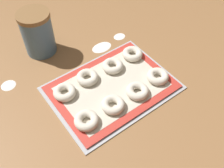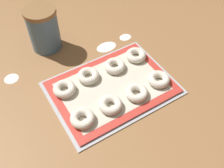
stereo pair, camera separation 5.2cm
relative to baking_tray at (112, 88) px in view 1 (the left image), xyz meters
name	(u,v)px [view 1 (the left image)]	position (x,y,z in m)	size (l,w,h in m)	color
ground_plane	(117,89)	(0.01, -0.01, 0.00)	(2.80, 2.80, 0.00)	olive
baking_tray	(112,88)	(0.00, 0.00, 0.00)	(0.43, 0.32, 0.01)	#B2B5BA
baking_mat	(112,87)	(0.00, 0.00, 0.01)	(0.41, 0.29, 0.00)	red
bagel_front_far_left	(86,120)	(-0.15, -0.07, 0.02)	(0.08, 0.08, 0.03)	silver
bagel_front_mid_left	(113,105)	(-0.05, -0.07, 0.02)	(0.08, 0.08, 0.03)	silver
bagel_front_mid_right	(137,91)	(0.05, -0.08, 0.02)	(0.08, 0.08, 0.03)	silver
bagel_front_far_right	(158,76)	(0.15, -0.07, 0.02)	(0.08, 0.08, 0.03)	silver
bagel_back_far_left	(65,92)	(-0.15, 0.07, 0.02)	(0.08, 0.08, 0.03)	silver
bagel_back_mid_left	(87,77)	(-0.05, 0.08, 0.02)	(0.08, 0.08, 0.03)	silver
bagel_back_mid_right	(113,66)	(0.06, 0.07, 0.02)	(0.08, 0.08, 0.03)	silver
bagel_back_far_right	(132,54)	(0.16, 0.08, 0.02)	(0.08, 0.08, 0.03)	silver
flour_canister	(38,33)	(-0.11, 0.33, 0.08)	(0.12, 0.12, 0.18)	slate
flour_patch_near	(102,47)	(0.10, 0.20, 0.00)	(0.09, 0.06, 0.00)	white
flour_patch_far	(119,36)	(0.20, 0.21, 0.00)	(0.05, 0.04, 0.00)	white
flour_patch_side	(8,85)	(-0.29, 0.23, 0.00)	(0.05, 0.05, 0.00)	white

